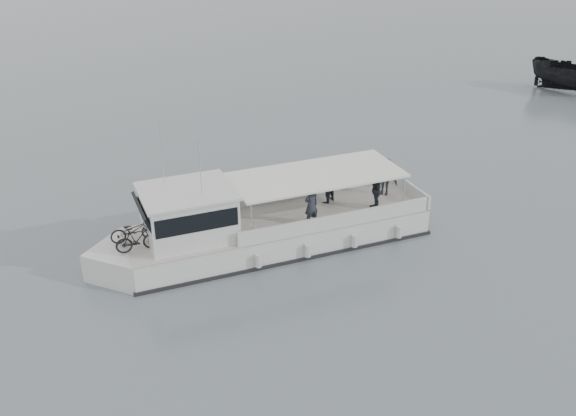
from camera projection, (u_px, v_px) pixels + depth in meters
ground at (280, 262)px, 26.90m from camera, size 1400.00×1400.00×0.00m
tour_boat at (250, 228)px, 27.42m from camera, size 15.02×6.63×6.29m
dark_motorboat at (575, 76)px, 48.91m from camera, size 4.45×7.13×2.58m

